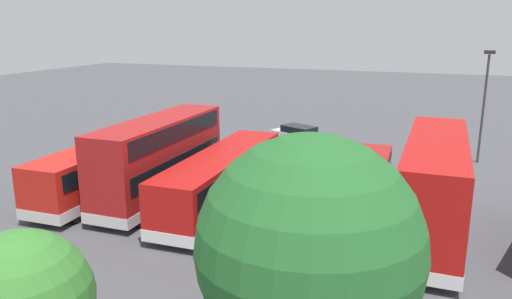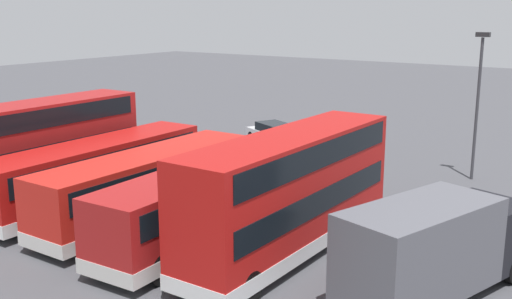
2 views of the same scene
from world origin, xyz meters
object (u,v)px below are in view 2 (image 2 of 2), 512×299
car_hatchback_silver (274,134)px  lamp_post_tall (478,95)px  box_truck_blue (436,246)px  bus_single_deck_second (207,200)px  bus_double_decker_near_end (291,190)px  bus_single_deck_third (148,184)px  bus_double_decker_fifth (44,144)px  bus_single_deck_fourth (97,170)px

car_hatchback_silver → lamp_post_tall: (-13.59, 1.37, 3.88)m
box_truck_blue → lamp_post_tall: 15.27m
bus_single_deck_second → car_hatchback_silver: 17.92m
bus_single_deck_second → bus_double_decker_near_end: bearing=-169.3°
bus_single_deck_third → bus_double_decker_fifth: 7.29m
bus_double_decker_near_end → bus_double_decker_fifth: 14.23m
bus_single_deck_second → bus_single_deck_third: same height
bus_single_deck_third → box_truck_blue: size_ratio=1.42×
bus_double_decker_fifth → bus_double_decker_near_end: bearing=-179.4°
bus_single_deck_third → lamp_post_tall: lamp_post_tall is taller
bus_single_deck_fourth → bus_single_deck_third: bearing=175.8°
bus_double_decker_near_end → bus_single_deck_fourth: 10.57m
bus_single_deck_second → car_hatchback_silver: size_ratio=2.36×
bus_double_decker_near_end → bus_single_deck_second: (3.43, 0.65, -0.83)m
bus_single_deck_second → box_truck_blue: size_ratio=1.43×
bus_single_deck_fourth → box_truck_blue: 16.17m
bus_single_deck_fourth → car_hatchback_silver: bearing=-88.9°
box_truck_blue → lamp_post_tall: bearing=-78.9°
bus_double_decker_fifth → box_truck_blue: 19.87m
bus_single_deck_fourth → box_truck_blue: bearing=178.6°
bus_single_deck_second → bus_double_decker_fifth: bus_double_decker_fifth is taller
car_hatchback_silver → lamp_post_tall: lamp_post_tall is taller
bus_double_decker_near_end → bus_double_decker_fifth: same height
bus_single_deck_second → lamp_post_tall: (-6.17, -14.92, 2.96)m
box_truck_blue → car_hatchback_silver: box_truck_blue is taller
bus_double_decker_near_end → bus_single_deck_third: bearing=2.6°
bus_double_decker_near_end → bus_single_deck_fourth: size_ratio=0.95×
bus_double_decker_fifth → lamp_post_tall: lamp_post_tall is taller
lamp_post_tall → bus_double_decker_fifth: bearing=40.3°
bus_double_decker_near_end → box_truck_blue: (-5.63, 0.45, -0.74)m
bus_single_deck_third → box_truck_blue: bearing=179.4°
bus_single_deck_fourth → lamp_post_tall: (-13.28, -14.32, 2.95)m
bus_double_decker_near_end → bus_single_deck_second: size_ratio=1.00×
bus_double_decker_near_end → lamp_post_tall: (-2.74, -14.27, 2.13)m
car_hatchback_silver → box_truck_blue: bearing=135.7°
bus_double_decker_near_end → bus_single_deck_third: size_ratio=1.01×
bus_double_decker_near_end → bus_single_deck_third: 7.04m
bus_single_deck_second → car_hatchback_silver: bearing=-65.5°
bus_single_deck_second → bus_double_decker_fifth: (10.79, -0.51, 0.82)m
bus_double_decker_near_end → bus_single_deck_second: bearing=10.7°
bus_single_deck_second → bus_single_deck_third: (3.55, -0.34, -0.00)m
bus_single_deck_second → bus_single_deck_fourth: bearing=-4.8°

